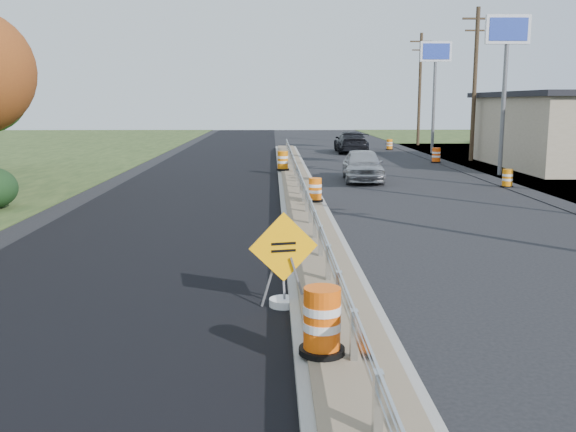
{
  "coord_description": "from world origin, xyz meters",
  "views": [
    {
      "loc": [
        -1.1,
        -16.26,
        3.7
      ],
      "look_at": [
        -0.74,
        -1.7,
        1.1
      ],
      "focal_mm": 40.0,
      "sensor_mm": 36.0,
      "label": 1
    }
  ],
  "objects_px": {
    "barrel_shoulder_far": "(389,145)",
    "car_dark_far": "(351,142)",
    "caution_sign": "(284,283)",
    "barrel_median_mid": "(315,190)",
    "barrel_median_far": "(283,161)",
    "barrel_shoulder_near": "(507,179)",
    "barrel_median_near": "(322,322)",
    "car_silver": "(363,165)",
    "barrel_shoulder_mid": "(436,156)"
  },
  "relations": [
    {
      "from": "barrel_median_near",
      "to": "barrel_shoulder_far",
      "type": "xyz_separation_m",
      "value": [
        8.51,
        41.57,
        -0.29
      ]
    },
    {
      "from": "caution_sign",
      "to": "barrel_shoulder_far",
      "type": "bearing_deg",
      "value": 64.21
    },
    {
      "from": "barrel_shoulder_far",
      "to": "car_dark_far",
      "type": "bearing_deg",
      "value": -140.2
    },
    {
      "from": "caution_sign",
      "to": "barrel_median_near",
      "type": "height_order",
      "value": "caution_sign"
    },
    {
      "from": "barrel_median_near",
      "to": "barrel_median_mid",
      "type": "relative_size",
      "value": 1.14
    },
    {
      "from": "barrel_shoulder_mid",
      "to": "car_silver",
      "type": "xyz_separation_m",
      "value": [
        -5.81,
        -9.05,
        0.32
      ]
    },
    {
      "from": "caution_sign",
      "to": "car_silver",
      "type": "relative_size",
      "value": 0.39
    },
    {
      "from": "caution_sign",
      "to": "barrel_shoulder_near",
      "type": "distance_m",
      "value": 19.23
    },
    {
      "from": "barrel_shoulder_near",
      "to": "barrel_shoulder_far",
      "type": "relative_size",
      "value": 0.97
    },
    {
      "from": "barrel_shoulder_far",
      "to": "car_dark_far",
      "type": "distance_m",
      "value": 4.4
    },
    {
      "from": "caution_sign",
      "to": "barrel_median_mid",
      "type": "height_order",
      "value": "caution_sign"
    },
    {
      "from": "barrel_median_mid",
      "to": "barrel_median_far",
      "type": "bearing_deg",
      "value": 95.26
    },
    {
      "from": "caution_sign",
      "to": "barrel_median_mid",
      "type": "xyz_separation_m",
      "value": [
        1.32,
        11.09,
        0.18
      ]
    },
    {
      "from": "car_silver",
      "to": "barrel_median_far",
      "type": "bearing_deg",
      "value": 147.51
    },
    {
      "from": "caution_sign",
      "to": "barrel_median_far",
      "type": "relative_size",
      "value": 1.78
    },
    {
      "from": "barrel_median_near",
      "to": "caution_sign",
      "type": "bearing_deg",
      "value": 99.8
    },
    {
      "from": "barrel_median_far",
      "to": "barrel_shoulder_far",
      "type": "relative_size",
      "value": 1.19
    },
    {
      "from": "caution_sign",
      "to": "barrel_shoulder_far",
      "type": "distance_m",
      "value": 39.81
    },
    {
      "from": "barrel_shoulder_near",
      "to": "car_dark_far",
      "type": "bearing_deg",
      "value": 102.86
    },
    {
      "from": "barrel_median_mid",
      "to": "barrel_shoulder_far",
      "type": "height_order",
      "value": "barrel_median_mid"
    },
    {
      "from": "caution_sign",
      "to": "car_silver",
      "type": "height_order",
      "value": "caution_sign"
    },
    {
      "from": "barrel_median_near",
      "to": "car_silver",
      "type": "relative_size",
      "value": 0.21
    },
    {
      "from": "car_silver",
      "to": "car_dark_far",
      "type": "bearing_deg",
      "value": 88.25
    },
    {
      "from": "barrel_median_near",
      "to": "barrel_shoulder_far",
      "type": "relative_size",
      "value": 1.15
    },
    {
      "from": "barrel_median_near",
      "to": "barrel_shoulder_mid",
      "type": "distance_m",
      "value": 32.13
    },
    {
      "from": "barrel_median_far",
      "to": "barrel_shoulder_mid",
      "type": "distance_m",
      "value": 11.47
    },
    {
      "from": "caution_sign",
      "to": "barrel_shoulder_near",
      "type": "relative_size",
      "value": 2.19
    },
    {
      "from": "car_silver",
      "to": "barrel_shoulder_near",
      "type": "bearing_deg",
      "value": -19.25
    },
    {
      "from": "barrel_shoulder_near",
      "to": "car_silver",
      "type": "bearing_deg",
      "value": 157.38
    },
    {
      "from": "barrel_median_mid",
      "to": "barrel_shoulder_mid",
      "type": "height_order",
      "value": "barrel_median_mid"
    },
    {
      "from": "barrel_shoulder_mid",
      "to": "barrel_shoulder_far",
      "type": "bearing_deg",
      "value": 94.81
    },
    {
      "from": "barrel_shoulder_mid",
      "to": "barrel_shoulder_near",
      "type": "bearing_deg",
      "value": -89.02
    },
    {
      "from": "barrel_median_far",
      "to": "car_dark_far",
      "type": "bearing_deg",
      "value": 69.89
    },
    {
      "from": "barrel_median_far",
      "to": "barrel_shoulder_near",
      "type": "bearing_deg",
      "value": -28.1
    },
    {
      "from": "barrel_median_mid",
      "to": "barrel_shoulder_far",
      "type": "relative_size",
      "value": 1.0
    },
    {
      "from": "barrel_median_far",
      "to": "car_dark_far",
      "type": "xyz_separation_m",
      "value": [
        5.27,
        14.4,
        0.09
      ]
    },
    {
      "from": "caution_sign",
      "to": "barrel_median_mid",
      "type": "bearing_deg",
      "value": 70.5
    },
    {
      "from": "barrel_shoulder_mid",
      "to": "car_dark_far",
      "type": "bearing_deg",
      "value": 118.0
    },
    {
      "from": "barrel_median_mid",
      "to": "barrel_shoulder_mid",
      "type": "distance_m",
      "value": 18.9
    },
    {
      "from": "barrel_shoulder_far",
      "to": "car_silver",
      "type": "distance_m",
      "value": 20.5
    },
    {
      "from": "barrel_median_mid",
      "to": "car_dark_far",
      "type": "relative_size",
      "value": 0.15
    },
    {
      "from": "caution_sign",
      "to": "barrel_median_near",
      "type": "bearing_deg",
      "value": -92.94
    },
    {
      "from": "barrel_shoulder_mid",
      "to": "barrel_shoulder_far",
      "type": "height_order",
      "value": "barrel_shoulder_mid"
    },
    {
      "from": "car_dark_far",
      "to": "car_silver",
      "type": "bearing_deg",
      "value": 85.99
    },
    {
      "from": "barrel_median_near",
      "to": "barrel_median_far",
      "type": "bearing_deg",
      "value": 90.31
    },
    {
      "from": "caution_sign",
      "to": "barrel_shoulder_near",
      "type": "xyz_separation_m",
      "value": [
        10.1,
        16.37,
        -0.06
      ]
    },
    {
      "from": "car_dark_far",
      "to": "barrel_shoulder_far",
      "type": "bearing_deg",
      "value": -139.09
    },
    {
      "from": "barrel_median_near",
      "to": "barrel_shoulder_near",
      "type": "height_order",
      "value": "barrel_median_near"
    },
    {
      "from": "barrel_shoulder_far",
      "to": "caution_sign",
      "type": "bearing_deg",
      "value": -103.05
    },
    {
      "from": "barrel_median_near",
      "to": "barrel_median_far",
      "type": "height_order",
      "value": "barrel_median_far"
    }
  ]
}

